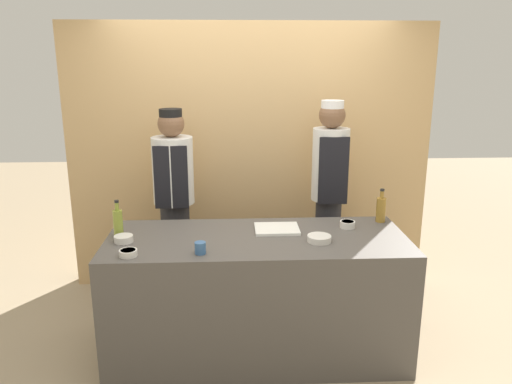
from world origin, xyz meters
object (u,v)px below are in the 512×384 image
Objects in this scene: sauce_bowl_yellow at (128,253)px; bottle_vinegar at (381,209)px; sauce_bowl_orange at (124,238)px; sauce_bowl_red at (319,238)px; chef_right at (329,192)px; sauce_bowl_brown at (348,224)px; cup_blue at (200,248)px; cutting_board at (277,229)px; bottle_oil at (118,222)px; chef_left at (174,200)px.

bottle_vinegar reaches higher than sauce_bowl_yellow.
sauce_bowl_orange reaches higher than sauce_bowl_red.
sauce_bowl_orange is 1.79m from chef_right.
sauce_bowl_brown is 1.14m from cup_blue.
sauce_bowl_brown reaches higher than cutting_board.
bottle_vinegar is at bearing 23.34° from cup_blue.
bottle_vinegar is at bearing 11.05° from cutting_board.
chef_left is at bearing 68.03° from bottle_oil.
sauce_bowl_orange is (-0.08, 0.25, 0.00)m from sauce_bowl_yellow.
bottle_oil is at bearing -155.08° from chef_right.
sauce_bowl_brown is at bearing 7.68° from sauce_bowl_orange.
chef_left reaches higher than cutting_board.
chef_right reaches higher than cutting_board.
chef_left reaches higher than sauce_bowl_yellow.
bottle_vinegar is (1.78, 0.59, 0.08)m from sauce_bowl_yellow.
cup_blue is 0.04× the size of chef_right.
chef_left is at bearing 139.84° from cutting_board.
bottle_vinegar is (0.54, 0.40, 0.08)m from sauce_bowl_red.
cup_blue is at bearing 2.33° from sauce_bowl_yellow.
cup_blue is (0.45, 0.02, 0.02)m from sauce_bowl_yellow.
sauce_bowl_red is 2.10× the size of cup_blue.
sauce_bowl_yellow is 1.07m from cutting_board.
cup_blue is (-1.05, -0.45, 0.01)m from sauce_bowl_brown.
sauce_bowl_brown is 1.48m from chef_left.
chef_right is (0.24, 0.92, 0.07)m from sauce_bowl_red.
cup_blue is at bearing -141.62° from cutting_board.
bottle_vinegar is at bearing 10.36° from sauce_bowl_orange.
chef_left is at bearing 153.87° from sauce_bowl_brown.
chef_left is (0.30, 0.75, -0.06)m from bottle_oil.
chef_right is at bearing 24.92° from bottle_oil.
chef_left reaches higher than sauce_bowl_brown.
chef_left is (0.17, 1.12, 0.02)m from sauce_bowl_yellow.
sauce_bowl_brown is at bearing -155.69° from bottle_vinegar.
bottle_vinegar is at bearing -60.82° from chef_right.
sauce_bowl_brown reaches higher than sauce_bowl_yellow.
bottle_oil reaches higher than bottle_vinegar.
sauce_bowl_yellow is 0.44× the size of bottle_oil.
sauce_bowl_red is 0.62× the size of bottle_oil.
sauce_bowl_red is at bearing -42.35° from cutting_board.
chef_left reaches higher than cup_blue.
bottle_oil is 1.02× the size of bottle_vinegar.
sauce_bowl_yellow is 0.90× the size of sauce_bowl_orange.
chef_right reaches higher than cup_blue.
cutting_board is 1.06m from chef_left.
chef_left is (-1.61, 0.53, -0.06)m from bottle_vinegar.
bottle_oil is at bearing -173.22° from bottle_vinegar.
sauce_bowl_yellow is at bearing -171.18° from sauce_bowl_red.
sauce_bowl_orange is at bearing 107.69° from sauce_bowl_yellow.
sauce_bowl_yellow is 1.13m from chef_left.
sauce_bowl_red is (1.24, 0.19, 0.00)m from sauce_bowl_yellow.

